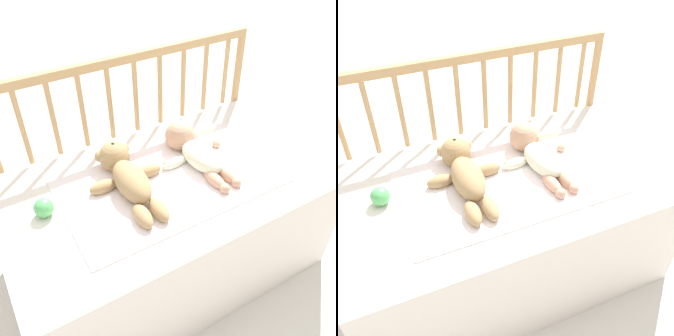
% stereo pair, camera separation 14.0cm
% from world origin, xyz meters
% --- Properties ---
extents(ground_plane, '(12.00, 12.00, 0.00)m').
position_xyz_m(ground_plane, '(0.00, 0.00, 0.00)').
color(ground_plane, silver).
extents(crib_mattress, '(1.27, 0.71, 0.52)m').
position_xyz_m(crib_mattress, '(0.00, 0.00, 0.26)').
color(crib_mattress, white).
rests_on(crib_mattress, ground_plane).
extents(crib_rail, '(1.27, 0.04, 0.88)m').
position_xyz_m(crib_rail, '(-0.00, 0.38, 0.63)').
color(crib_rail, tan).
rests_on(crib_rail, ground_plane).
extents(blanket, '(0.82, 0.51, 0.01)m').
position_xyz_m(blanket, '(0.00, 0.01, 0.52)').
color(blanket, white).
rests_on(blanket, crib_mattress).
extents(teddy_bear, '(0.29, 0.43, 0.12)m').
position_xyz_m(teddy_bear, '(-0.15, 0.06, 0.57)').
color(teddy_bear, tan).
rests_on(teddy_bear, crib_mattress).
extents(baby, '(0.30, 0.41, 0.12)m').
position_xyz_m(baby, '(0.16, 0.06, 0.57)').
color(baby, '#EAEACC').
rests_on(baby, crib_mattress).
extents(toy_ball, '(0.07, 0.07, 0.07)m').
position_xyz_m(toy_ball, '(-0.46, 0.06, 0.55)').
color(toy_ball, '#59BF66').
rests_on(toy_ball, crib_mattress).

